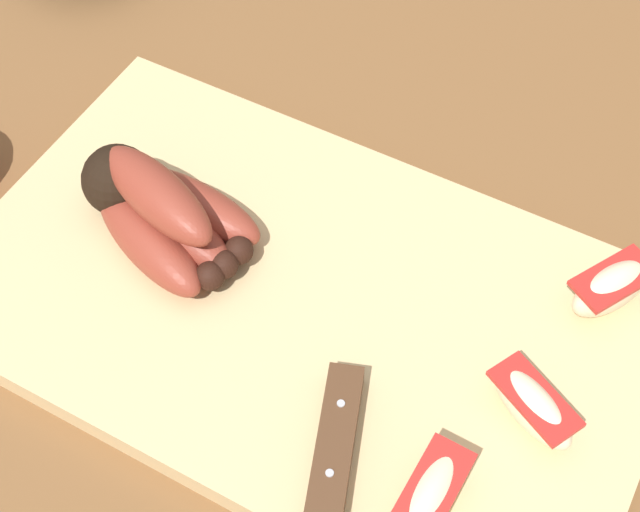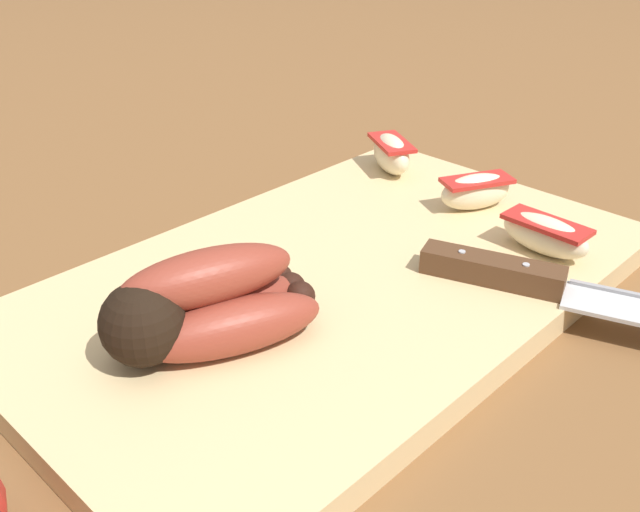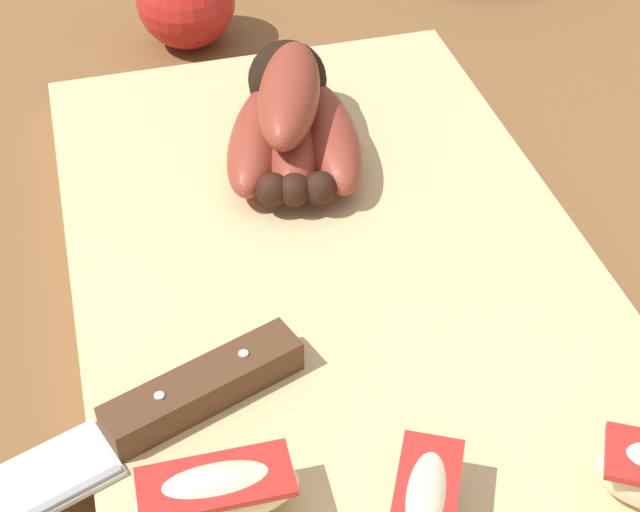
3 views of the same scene
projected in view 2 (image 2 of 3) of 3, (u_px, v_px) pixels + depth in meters
name	position (u px, v px, depth m)	size (l,w,h in m)	color
ground_plane	(347.00, 310.00, 0.52)	(6.00, 6.00, 0.00)	brown
cutting_board	(335.00, 285.00, 0.53)	(0.47, 0.29, 0.02)	#DBBC84
banana_bunch	(206.00, 307.00, 0.44)	(0.14, 0.10, 0.06)	black
chefs_knife	(562.00, 287.00, 0.49)	(0.12, 0.27, 0.02)	silver
apple_wedge_near	(391.00, 153.00, 0.68)	(0.05, 0.07, 0.04)	beige
apple_wedge_middle	(476.00, 190.00, 0.61)	(0.07, 0.05, 0.03)	beige
apple_wedge_far	(545.00, 234.00, 0.54)	(0.03, 0.07, 0.03)	beige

